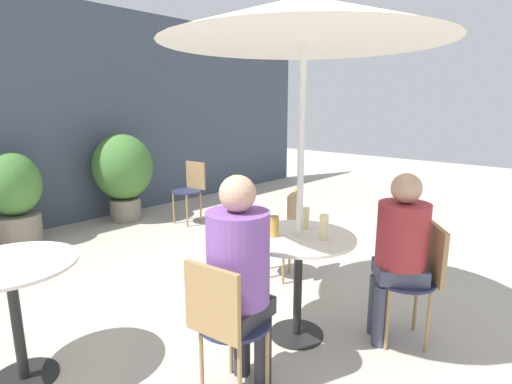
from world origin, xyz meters
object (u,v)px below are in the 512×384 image
(cafe_table_near, at_px, (298,258))
(potted_plant_0, at_px, (14,196))
(bistro_chair_1, at_px, (419,271))
(beer_glass_2, at_px, (324,227))
(umbrella, at_px, (304,21))
(cafe_table_far, at_px, (12,291))
(potted_plant_1, at_px, (123,171))
(beer_glass_0, at_px, (306,218))
(beer_glass_1, at_px, (274,226))
(bistro_chair_2, at_px, (191,186))
(bistro_chair_0, at_px, (224,318))
(seated_person_0, at_px, (240,268))
(bistro_chair_3, at_px, (282,226))
(seated_person_1, at_px, (400,244))

(cafe_table_near, distance_m, potted_plant_0, 3.67)
(cafe_table_near, relative_size, bistro_chair_1, 0.92)
(beer_glass_2, bearing_deg, umbrella, 106.65)
(cafe_table_near, bearing_deg, bistro_chair_1, -52.25)
(beer_glass_2, relative_size, umbrella, 0.07)
(cafe_table_far, distance_m, potted_plant_1, 3.48)
(cafe_table_far, relative_size, beer_glass_0, 4.82)
(cafe_table_near, relative_size, potted_plant_0, 0.70)
(beer_glass_1, height_order, potted_plant_1, potted_plant_1)
(bistro_chair_2, xyz_separation_m, potted_plant_1, (-0.60, 0.77, 0.20))
(cafe_table_near, distance_m, bistro_chair_0, 0.83)
(bistro_chair_1, bearing_deg, bistro_chair_2, -140.98)
(beer_glass_1, height_order, potted_plant_0, potted_plant_0)
(seated_person_0, bearing_deg, potted_plant_1, -28.52)
(bistro_chair_1, bearing_deg, seated_person_0, -63.12)
(bistro_chair_3, height_order, beer_glass_2, beer_glass_2)
(cafe_table_near, bearing_deg, cafe_table_far, 147.87)
(potted_plant_1, relative_size, umbrella, 0.54)
(bistro_chair_2, relative_size, beer_glass_1, 5.97)
(potted_plant_0, bearing_deg, bistro_chair_2, -20.81)
(cafe_table_near, height_order, umbrella, umbrella)
(beer_glass_1, distance_m, umbrella, 1.33)
(potted_plant_1, height_order, umbrella, umbrella)
(bistro_chair_0, distance_m, beer_glass_2, 0.92)
(bistro_chair_3, xyz_separation_m, beer_glass_1, (-0.82, -0.58, 0.30))
(seated_person_1, bearing_deg, beer_glass_0, -104.74)
(seated_person_0, relative_size, beer_glass_2, 7.52)
(bistro_chair_1, distance_m, beer_glass_2, 0.74)
(bistro_chair_0, bearing_deg, beer_glass_1, -79.26)
(bistro_chair_1, bearing_deg, cafe_table_far, -76.22)
(cafe_table_far, height_order, seated_person_0, seated_person_0)
(bistro_chair_2, height_order, seated_person_0, seated_person_0)
(bistro_chair_3, bearing_deg, umbrella, 20.10)
(beer_glass_0, distance_m, potted_plant_1, 3.60)
(cafe_table_far, bearing_deg, potted_plant_0, 72.72)
(beer_glass_1, distance_m, potted_plant_1, 3.60)
(beer_glass_1, relative_size, potted_plant_1, 0.11)
(seated_person_1, distance_m, beer_glass_2, 0.54)
(cafe_table_far, xyz_separation_m, bistro_chair_2, (2.83, 1.90, -0.06))
(bistro_chair_3, xyz_separation_m, beer_glass_0, (-0.53, -0.63, 0.31))
(cafe_table_far, xyz_separation_m, beer_glass_2, (1.56, -1.11, 0.26))
(bistro_chair_0, distance_m, beer_glass_1, 0.79)
(bistro_chair_0, relative_size, bistro_chair_2, 1.00)
(cafe_table_far, xyz_separation_m, beer_glass_0, (1.67, -0.88, 0.25))
(cafe_table_far, height_order, potted_plant_0, potted_plant_0)
(bistro_chair_1, height_order, seated_person_0, seated_person_0)
(bistro_chair_1, height_order, beer_glass_1, beer_glass_1)
(bistro_chair_0, bearing_deg, beer_glass_2, -101.37)
(bistro_chair_1, bearing_deg, beer_glass_1, -88.56)
(bistro_chair_2, height_order, beer_glass_0, beer_glass_0)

